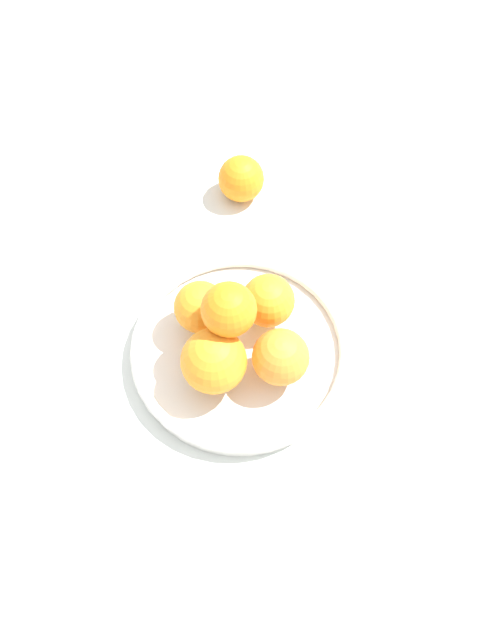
# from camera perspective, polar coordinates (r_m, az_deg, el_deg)

# --- Properties ---
(ground_plane) EXTENTS (4.00, 4.00, 0.00)m
(ground_plane) POSITION_cam_1_polar(r_m,az_deg,el_deg) (0.86, 0.00, -3.25)
(ground_plane) COLOR silver
(fruit_bowl) EXTENTS (0.29, 0.29, 0.03)m
(fruit_bowl) POSITION_cam_1_polar(r_m,az_deg,el_deg) (0.84, 0.00, -2.76)
(fruit_bowl) COLOR silver
(fruit_bowl) RESTS_ON ground_plane
(orange_pile) EXTENTS (0.19, 0.19, 0.13)m
(orange_pile) POSITION_cam_1_polar(r_m,az_deg,el_deg) (0.78, -0.30, -1.04)
(orange_pile) COLOR orange
(orange_pile) RESTS_ON fruit_bowl
(stray_orange) EXTENTS (0.07, 0.07, 0.07)m
(stray_orange) POSITION_cam_1_polar(r_m,az_deg,el_deg) (0.99, 0.11, 12.79)
(stray_orange) COLOR orange
(stray_orange) RESTS_ON ground_plane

